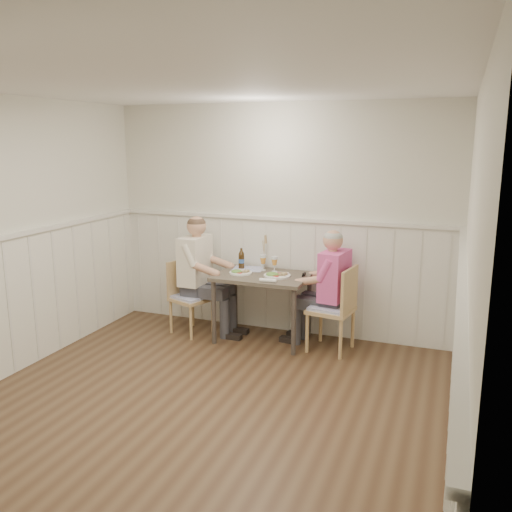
% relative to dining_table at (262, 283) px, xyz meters
% --- Properties ---
extents(ground_plane, '(4.50, 4.50, 0.00)m').
position_rel_dining_table_xyz_m(ground_plane, '(0.05, -1.84, -0.65)').
color(ground_plane, '#48301E').
extents(room_shell, '(4.04, 4.54, 2.60)m').
position_rel_dining_table_xyz_m(room_shell, '(0.05, -1.84, 0.86)').
color(room_shell, silver).
rests_on(room_shell, ground).
extents(wainscot, '(4.00, 4.49, 1.34)m').
position_rel_dining_table_xyz_m(wainscot, '(0.05, -1.15, 0.03)').
color(wainscot, white).
rests_on(wainscot, ground).
extents(dining_table, '(1.01, 0.70, 0.75)m').
position_rel_dining_table_xyz_m(dining_table, '(0.00, 0.00, 0.00)').
color(dining_table, '#4C4138').
rests_on(dining_table, ground).
extents(chair_right, '(0.49, 0.49, 0.92)m').
position_rel_dining_table_xyz_m(chair_right, '(0.83, -0.04, -0.16)').
color(chair_right, tan).
rests_on(chair_right, ground).
extents(chair_left, '(0.51, 0.51, 0.84)m').
position_rel_dining_table_xyz_m(chair_left, '(-0.89, -0.06, -0.20)').
color(chair_left, tan).
rests_on(chair_left, ground).
extents(man_in_pink, '(0.64, 0.45, 1.30)m').
position_rel_dining_table_xyz_m(man_in_pink, '(0.75, 0.05, -0.11)').
color(man_in_pink, '#3F3F47').
rests_on(man_in_pink, ground).
extents(diner_cream, '(0.64, 0.45, 1.38)m').
position_rel_dining_table_xyz_m(diner_cream, '(-0.78, 0.00, -0.08)').
color(diner_cream, '#3F3F47').
rests_on(diner_cream, ground).
extents(plate_man, '(0.29, 0.29, 0.07)m').
position_rel_dining_table_xyz_m(plate_man, '(0.17, -0.03, 0.12)').
color(plate_man, white).
rests_on(plate_man, dining_table).
extents(plate_diner, '(0.26, 0.26, 0.06)m').
position_rel_dining_table_xyz_m(plate_diner, '(-0.26, -0.04, 0.12)').
color(plate_diner, white).
rests_on(plate_diner, dining_table).
extents(beer_glass_a, '(0.07, 0.07, 0.17)m').
position_rel_dining_table_xyz_m(beer_glass_a, '(0.08, 0.17, 0.21)').
color(beer_glass_a, silver).
rests_on(beer_glass_a, dining_table).
extents(beer_glass_b, '(0.07, 0.07, 0.18)m').
position_rel_dining_table_xyz_m(beer_glass_b, '(-0.06, 0.18, 0.22)').
color(beer_glass_b, silver).
rests_on(beer_glass_b, dining_table).
extents(beer_bottle, '(0.07, 0.07, 0.24)m').
position_rel_dining_table_xyz_m(beer_bottle, '(-0.32, 0.18, 0.20)').
color(beer_bottle, '#32210E').
rests_on(beer_bottle, dining_table).
extents(rolled_napkin, '(0.18, 0.06, 0.04)m').
position_rel_dining_table_xyz_m(rolled_napkin, '(0.16, -0.28, 0.12)').
color(rolled_napkin, white).
rests_on(rolled_napkin, dining_table).
extents(grass_vase, '(0.05, 0.05, 0.41)m').
position_rel_dining_table_xyz_m(grass_vase, '(-0.10, 0.30, 0.28)').
color(grass_vase, silver).
rests_on(grass_vase, dining_table).
extents(gingham_mat, '(0.38, 0.32, 0.01)m').
position_rel_dining_table_xyz_m(gingham_mat, '(-0.24, 0.19, 0.10)').
color(gingham_mat, '#7079C0').
rests_on(gingham_mat, dining_table).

